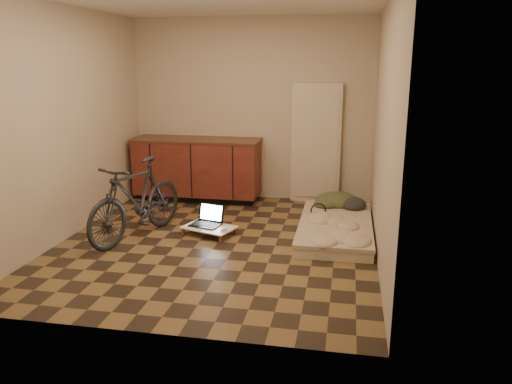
% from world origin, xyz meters
% --- Properties ---
extents(room_shell, '(3.50, 4.00, 2.60)m').
position_xyz_m(room_shell, '(0.00, 0.00, 1.30)').
color(room_shell, brown).
rests_on(room_shell, ground).
extents(cabinets, '(1.84, 0.62, 0.91)m').
position_xyz_m(cabinets, '(-0.75, 1.70, 0.47)').
color(cabinets, black).
rests_on(cabinets, ground).
extents(appliance_panel, '(0.70, 0.10, 1.70)m').
position_xyz_m(appliance_panel, '(0.95, 1.94, 0.85)').
color(appliance_panel, beige).
rests_on(appliance_panel, ground).
extents(bicycle, '(0.92, 1.62, 1.01)m').
position_xyz_m(bicycle, '(-0.95, -0.02, 0.50)').
color(bicycle, black).
rests_on(bicycle, ground).
extents(futon, '(0.85, 1.76, 0.15)m').
position_xyz_m(futon, '(1.30, 0.54, 0.08)').
color(futon, beige).
rests_on(futon, ground).
extents(clothing_pile, '(0.60, 0.50, 0.24)m').
position_xyz_m(clothing_pile, '(1.35, 1.26, 0.27)').
color(clothing_pile, '#3B3F25').
rests_on(clothing_pile, futon).
extents(headphones, '(0.28, 0.27, 0.15)m').
position_xyz_m(headphones, '(1.08, 0.70, 0.23)').
color(headphones, black).
rests_on(headphones, futon).
extents(lap_desk, '(0.68, 0.55, 0.10)m').
position_xyz_m(lap_desk, '(-0.17, 0.23, 0.09)').
color(lap_desk, brown).
rests_on(lap_desk, ground).
extents(laptop, '(0.40, 0.37, 0.23)m').
position_xyz_m(laptop, '(-0.21, 0.31, 0.15)').
color(laptop, black).
rests_on(laptop, lap_desk).
extents(mouse, '(0.11, 0.12, 0.04)m').
position_xyz_m(mouse, '(0.04, 0.12, 0.12)').
color(mouse, white).
rests_on(mouse, lap_desk).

